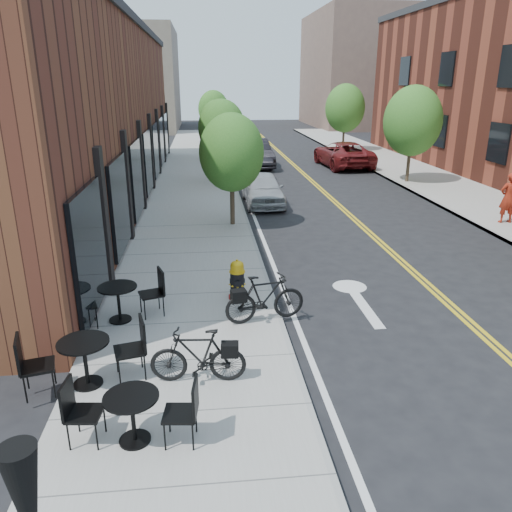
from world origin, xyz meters
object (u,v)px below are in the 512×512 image
parked_car_a (263,189)px  pedestrian (508,198)px  bistro_set_b (85,357)px  parked_car_far (343,154)px  bistro_set_c (118,298)px  bicycle_right (265,298)px  bicycle_left (198,356)px  bistro_set_a (132,412)px  parked_car_c (238,148)px  fire_hydrant (237,280)px  parked_car_b (254,153)px

parked_car_a → pedestrian: (8.19, -4.16, 0.36)m
bistro_set_b → parked_car_far: bearing=50.6°
bistro_set_c → bicycle_right: bearing=-24.6°
parked_car_far → bicycle_left: bearing=65.3°
bistro_set_a → parked_car_far: size_ratio=0.33×
bicycle_left → parked_car_a: parked_car_a is taller
bistro_set_b → bistro_set_c: bistro_set_b is taller
bistro_set_a → parked_car_c: parked_car_c is taller
bicycle_right → parked_car_far: size_ratio=0.32×
parked_car_far → pedestrian: size_ratio=3.03×
bistro_set_a → bistro_set_c: (-0.77, 3.83, 0.03)m
fire_hydrant → bistro_set_a: 5.05m
fire_hydrant → bicycle_left: bicycle_left is taller
fire_hydrant → bicycle_left: 3.44m
parked_car_a → bicycle_right: bearing=-97.0°
bicycle_right → bistro_set_c: (-3.04, 0.33, -0.01)m
parked_car_a → parked_car_b: size_ratio=0.78×
fire_hydrant → pedestrian: pedestrian is taller
bistro_set_a → parked_car_far: 25.37m
fire_hydrant → bicycle_left: (-0.88, -3.33, 0.03)m
bistro_set_b → parked_car_c: size_ratio=0.43×
parked_car_c → pedestrian: pedestrian is taller
parked_car_far → pedestrian: (2.28, -13.28, 0.26)m
parked_car_a → pedestrian: size_ratio=2.16×
parked_car_far → pedestrian: 13.48m
bistro_set_a → parked_car_far: bearing=74.2°
fire_hydrant → pedestrian: size_ratio=0.53×
parked_car_c → parked_car_far: size_ratio=0.85×
bistro_set_b → parked_car_c: 26.75m
bistro_set_a → parked_car_c: (3.45, 27.87, 0.07)m
bistro_set_a → bicycle_right: bearing=63.1°
parked_car_b → parked_car_c: size_ratio=1.07×
pedestrian → parked_car_far: bearing=-80.6°
parked_car_c → pedestrian: bearing=-67.3°
bistro_set_c → parked_car_b: bearing=58.0°
parked_car_c → parked_car_far: 7.38m
bistro_set_c → parked_car_a: parked_car_a is taller
bicycle_right → parked_car_a: bearing=-18.1°
fire_hydrant → pedestrian: (9.94, 5.55, 0.44)m
fire_hydrant → parked_car_c: (1.68, 23.15, 0.10)m
bicycle_right → parked_car_b: 20.71m
bistro_set_a → bistro_set_b: size_ratio=0.91×
parked_car_b → pedestrian: (7.58, -13.86, 0.20)m
bistro_set_a → parked_car_b: size_ratio=0.37×
bistro_set_a → fire_hydrant: bearing=75.5°
bicycle_right → parked_car_c: (1.18, 24.37, 0.03)m
bicycle_right → parked_car_a: (1.26, 10.92, 0.02)m
bicycle_right → fire_hydrant: bearing=10.6°
bicycle_left → parked_car_b: size_ratio=0.33×
parked_car_a → pedestrian: pedestrian is taller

